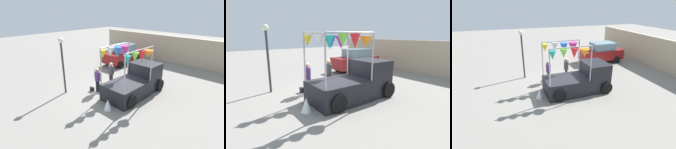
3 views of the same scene
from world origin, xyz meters
TOP-DOWN VIEW (x-y plane):
  - ground_plane at (0.00, 0.00)m, footprint 60.00×60.00m
  - vendor_truck at (1.16, 0.86)m, footprint 2.49×4.06m
  - parked_car at (-3.64, 5.13)m, footprint 1.88×4.00m
  - person_customer at (-0.68, -0.78)m, footprint 0.53×0.34m
  - person_vendor at (-0.79, 0.58)m, footprint 0.53×0.34m
  - handbag at (-1.03, -0.98)m, footprint 0.28×0.16m
  - street_lamp at (-2.12, -2.30)m, footprint 0.32×0.32m
  - brick_boundary_wall at (0.00, 8.90)m, footprint 18.00×0.36m
  - folded_kite_bundle_white at (1.31, -1.85)m, footprint 0.54×0.54m

SIDE VIEW (x-z plane):
  - ground_plane at x=0.00m, z-range 0.00..0.00m
  - handbag at x=-1.03m, z-range 0.00..0.28m
  - folded_kite_bundle_white at x=1.31m, z-range 0.00..0.60m
  - vendor_truck at x=1.16m, z-range -0.66..2.50m
  - parked_car at x=-3.64m, z-range 0.00..1.88m
  - person_customer at x=-0.68m, z-range 0.17..1.81m
  - person_vendor at x=-0.79m, z-range 0.18..1.85m
  - brick_boundary_wall at x=0.00m, z-range 0.00..2.60m
  - street_lamp at x=-2.12m, z-range 0.57..4.12m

